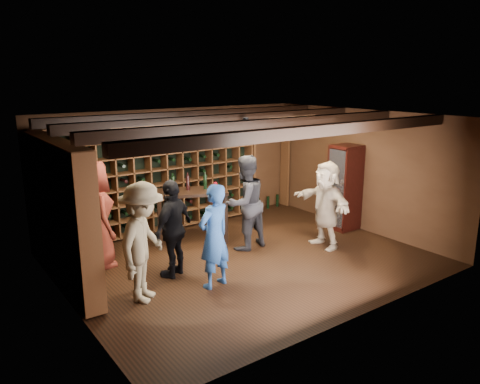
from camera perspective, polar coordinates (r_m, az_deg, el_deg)
ground at (r=8.33m, az=0.63°, el=-8.24°), size 6.00×6.00×0.00m
room_shell at (r=7.79m, az=0.46°, el=8.59°), size 6.00×6.00×6.00m
wine_rack_back at (r=9.66m, az=-10.12°, el=1.82°), size 4.65×0.30×2.20m
wine_rack_left at (r=7.52m, az=-20.97°, el=-2.43°), size 0.30×2.65×2.20m
crate_shelf at (r=11.13m, az=3.58°, el=5.81°), size 1.20×0.32×2.07m
display_cabinet at (r=9.97m, az=12.61°, el=0.35°), size 0.55×0.50×1.75m
man_blue_shirt at (r=7.07m, az=-3.18°, el=-5.41°), size 0.66×0.51×1.61m
man_grey_suit at (r=8.60m, az=0.63°, el=-1.32°), size 0.93×0.77×1.76m
guest_red_floral at (r=8.13m, az=-17.15°, el=-2.69°), size 0.60×0.90×1.81m
guest_woman_black at (r=7.53m, az=-8.13°, el=-4.41°), size 1.00×0.79×1.59m
guest_khaki at (r=6.76m, az=-11.74°, el=-6.06°), size 1.26×1.24×1.74m
guest_beige at (r=8.86m, az=10.41°, el=-1.51°), size 0.67×1.57×1.64m
tasting_table at (r=9.02m, az=-5.97°, el=-0.64°), size 1.51×1.16×1.30m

